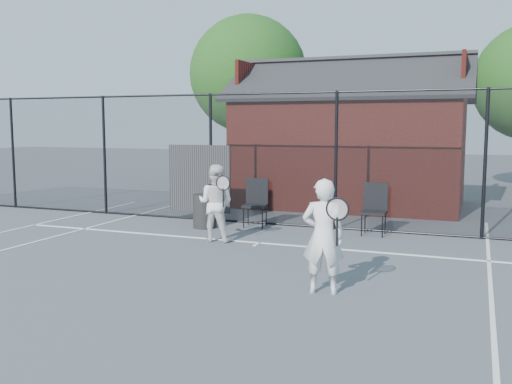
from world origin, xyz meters
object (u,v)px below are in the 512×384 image
(chair_right, at_px, (374,210))
(waste_bin, at_px, (205,211))
(player_back, at_px, (216,203))
(chair_left, at_px, (255,204))
(player_front, at_px, (323,236))
(clubhouse, at_px, (352,148))

(chair_right, distance_m, waste_bin, 3.67)
(player_back, height_order, chair_left, player_back)
(player_front, bearing_deg, chair_right, 90.85)
(chair_left, bearing_deg, waste_bin, -162.19)
(clubhouse, bearing_deg, player_front, -80.44)
(player_back, relative_size, chair_right, 1.43)
(player_back, height_order, chair_right, player_back)
(chair_left, bearing_deg, player_back, -104.01)
(chair_right, height_order, waste_bin, chair_right)
(chair_left, relative_size, waste_bin, 1.41)
(player_back, relative_size, chair_left, 1.43)
(clubhouse, xyz_separation_m, chair_right, (1.41, -4.40, -1.08))
(clubhouse, height_order, chair_left, clubhouse)
(clubhouse, xyz_separation_m, waste_bin, (-2.23, -4.90, -1.23))
(chair_left, xyz_separation_m, waste_bin, (-1.00, -0.50, -0.15))
(waste_bin, bearing_deg, player_back, -54.95)
(clubhouse, bearing_deg, chair_left, -105.54)
(player_front, bearing_deg, player_back, 137.17)
(player_back, distance_m, chair_left, 1.73)
(player_front, distance_m, player_back, 3.90)
(player_front, distance_m, chair_left, 5.13)
(clubhouse, bearing_deg, player_back, -102.77)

